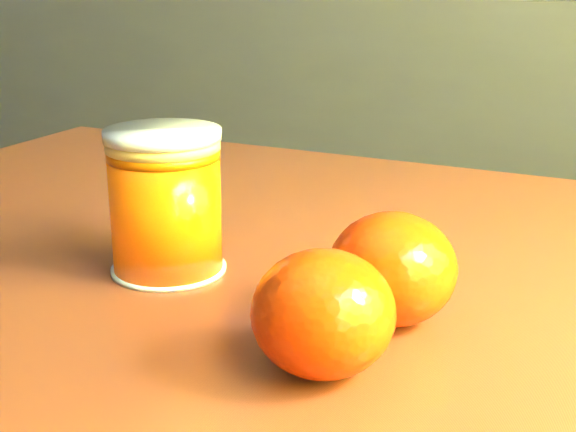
% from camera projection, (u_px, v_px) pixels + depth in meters
% --- Properties ---
extents(kitchen_counter, '(3.15, 0.60, 0.90)m').
position_uv_depth(kitchen_counter, '(182.00, 163.00, 2.13)').
color(kitchen_counter, '#424146').
rests_on(kitchen_counter, ground).
extents(juice_glass, '(0.07, 0.07, 0.09)m').
position_uv_depth(juice_glass, '(166.00, 203.00, 0.52)').
color(juice_glass, '#E54E04').
rests_on(juice_glass, table).
extents(orange_front, '(0.08, 0.08, 0.06)m').
position_uv_depth(orange_front, '(323.00, 313.00, 0.39)').
color(orange_front, red).
rests_on(orange_front, table).
extents(orange_back, '(0.10, 0.10, 0.06)m').
position_uv_depth(orange_back, '(392.00, 269.00, 0.45)').
color(orange_back, red).
rests_on(orange_back, table).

